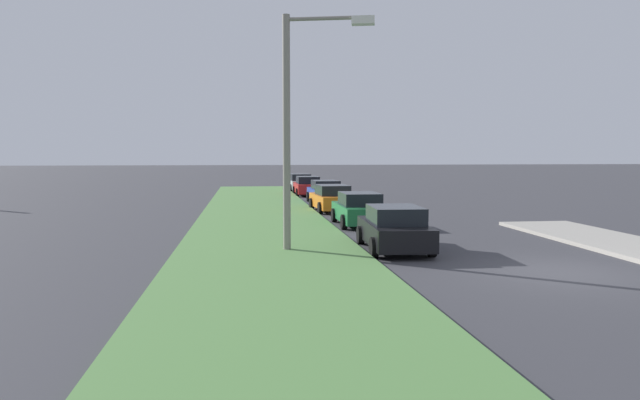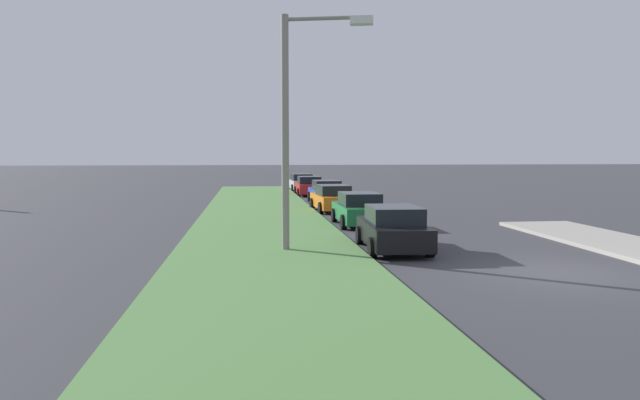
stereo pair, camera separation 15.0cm
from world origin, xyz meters
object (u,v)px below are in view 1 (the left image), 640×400
parked_car_green (359,209)px  streetlight (298,115)px  parked_car_black (394,229)px  parked_car_red (308,186)px  parked_car_blue (325,192)px  parked_car_silver (300,183)px  parked_car_orange (332,198)px

parked_car_green → streetlight: bearing=153.7°
parked_car_black → parked_car_red: 25.09m
parked_car_red → streetlight: (-25.20, 3.06, 3.67)m
parked_car_blue → parked_car_red: 6.71m
parked_car_green → parked_car_red: same height
parked_car_green → parked_car_silver: bearing=1.0°
parked_car_black → streetlight: 4.87m
parked_car_green → streetlight: (-6.73, 3.34, 3.67)m
parked_car_blue → parked_car_silver: same height
streetlight → parked_car_blue: bearing=-10.6°
parked_car_orange → parked_car_blue: bearing=-7.2°
parked_car_black → parked_car_silver: 30.62m
parked_car_green → parked_car_orange: 6.34m
parked_car_silver → parked_car_blue: bearing=179.2°
parked_car_blue → streetlight: size_ratio=0.58×
parked_car_orange → streetlight: streetlight is taller
parked_car_red → parked_car_silver: same height
parked_car_blue → parked_car_silver: bearing=0.9°
parked_car_green → parked_car_red: 18.47m
parked_car_red → streetlight: bearing=172.9°
parked_car_orange → parked_car_silver: 17.65m
parked_car_blue → parked_car_black: bearing=177.7°
parked_car_orange → parked_car_red: size_ratio=1.02×
parked_car_black → parked_car_green: same height
parked_car_green → parked_car_black: bearing=178.8°
parked_car_black → parked_car_blue: same height
parked_car_black → streetlight: size_ratio=0.58×
parked_car_green → parked_car_blue: size_ratio=0.99×
parked_car_black → parked_car_blue: 18.40m
parked_car_green → parked_car_blue: same height
parked_car_orange → parked_car_blue: same height
parked_car_orange → parked_car_red: bearing=-3.1°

